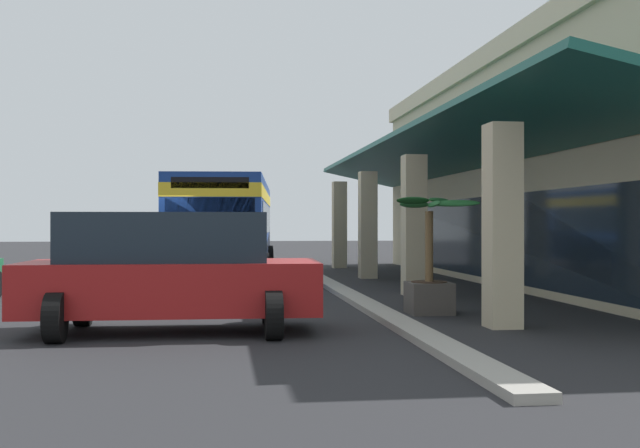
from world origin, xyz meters
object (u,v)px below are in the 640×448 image
at_px(parked_suv_red, 170,271).
at_px(transit_bus, 227,222).
at_px(pedestrian, 171,263).
at_px(potted_palm, 430,283).

bearing_deg(parked_suv_red, transit_bus, 175.07).
height_order(transit_bus, pedestrian, transit_bus).
bearing_deg(pedestrian, transit_bus, 172.90).
bearing_deg(parked_suv_red, pedestrian, -176.88).
height_order(parked_suv_red, pedestrian, parked_suv_red).
bearing_deg(transit_bus, pedestrian, -7.10).
height_order(transit_bus, potted_palm, transit_bus).
distance_m(pedestrian, potted_palm, 5.13).
distance_m(transit_bus, pedestrian, 9.49).
distance_m(parked_suv_red, pedestrian, 2.55).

